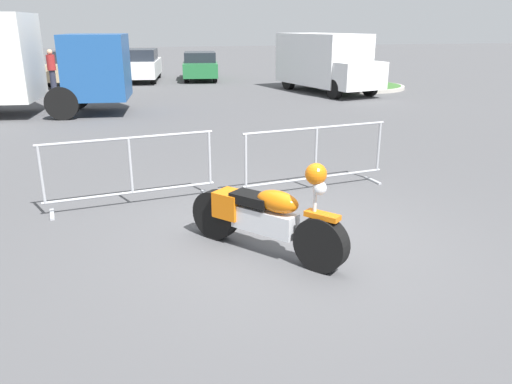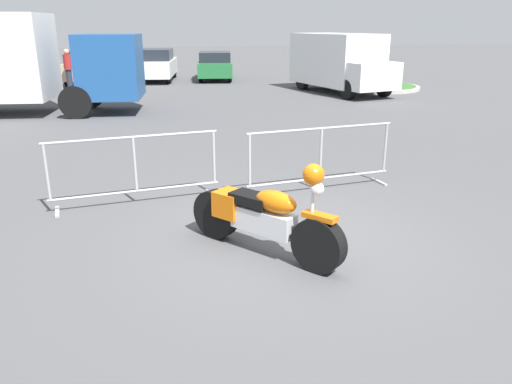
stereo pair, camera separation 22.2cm
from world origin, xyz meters
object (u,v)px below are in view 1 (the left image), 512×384
object	(u,v)px
crowd_barrier_far	(316,157)
crowd_barrier_near	(131,170)
motorcycle	(265,216)
pedestrian	(52,68)
delivery_van	(325,61)
parked_car_silver	(6,69)
parked_car_white	(139,65)
parked_car_tan	(75,67)
parked_car_green	(200,66)

from	to	relation	value
crowd_barrier_far	crowd_barrier_near	bearing A→B (deg)	180.00
motorcycle	pedestrian	world-z (taller)	pedestrian
crowd_barrier_far	delivery_van	xyz separation A→B (m)	(5.05, 11.92, 0.68)
parked_car_silver	motorcycle	bearing A→B (deg)	-153.17
crowd_barrier_near	parked_car_white	xyz separation A→B (m)	(0.90, 18.24, 0.22)
crowd_barrier_near	pedestrian	distance (m)	15.47
crowd_barrier_near	crowd_barrier_far	xyz separation A→B (m)	(2.99, 0.00, 0.00)
delivery_van	pedestrian	bearing A→B (deg)	-119.83
crowd_barrier_far	pedestrian	xyz separation A→B (m)	(-5.76, 15.21, 0.36)
crowd_barrier_far	delivery_van	distance (m)	12.97
crowd_barrier_far	parked_car_tan	distance (m)	18.64
parked_car_silver	parked_car_green	bearing A→B (deg)	-79.68
parked_car_white	pedestrian	distance (m)	4.77
delivery_van	parked_car_tan	world-z (taller)	delivery_van
crowd_barrier_far	parked_car_green	xyz separation A→B (m)	(0.88, 18.04, 0.13)
delivery_van	parked_car_green	size ratio (longest dim) A/B	1.26
motorcycle	crowd_barrier_near	size ratio (longest dim) A/B	0.70
parked_car_white	parked_car_tan	bearing A→B (deg)	104.60
crowd_barrier_near	parked_car_white	world-z (taller)	parked_car_white
parked_car_green	parked_car_white	bearing A→B (deg)	94.72
delivery_van	parked_car_white	xyz separation A→B (m)	(-7.14, 6.32, -0.47)
parked_car_tan	parked_car_white	size ratio (longest dim) A/B	0.99
motorcycle	parked_car_white	size ratio (longest dim) A/B	0.38
delivery_van	parked_car_white	distance (m)	9.55
parked_car_tan	crowd_barrier_near	bearing A→B (deg)	-164.73
crowd_barrier_near	parked_car_green	xyz separation A→B (m)	(3.87, 18.04, 0.13)
crowd_barrier_near	parked_car_tan	distance (m)	18.06
parked_car_silver	parked_car_green	distance (m)	8.91
parked_car_green	pedestrian	xyz separation A→B (m)	(-6.65, -2.82, 0.23)
parked_car_white	pedestrian	size ratio (longest dim) A/B	2.80
parked_car_silver	parked_car_green	world-z (taller)	parked_car_silver
parked_car_tan	motorcycle	bearing A→B (deg)	-161.25
pedestrian	crowd_barrier_near	bearing A→B (deg)	160.29
parked_car_green	pedestrian	size ratio (longest dim) A/B	2.50
parked_car_silver	parked_car_white	world-z (taller)	parked_car_white
motorcycle	crowd_barrier_near	world-z (taller)	motorcycle
delivery_van	parked_car_green	xyz separation A→B (m)	(-4.17, 6.11, -0.55)
crowd_barrier_far	parked_car_white	bearing A→B (deg)	96.53
parked_car_silver	parked_car_tan	bearing A→B (deg)	-78.36
parked_car_white	parked_car_green	xyz separation A→B (m)	(2.97, -0.21, -0.08)
crowd_barrier_near	delivery_van	bearing A→B (deg)	55.99
parked_car_silver	crowd_barrier_far	bearing A→B (deg)	-147.01
motorcycle	crowd_barrier_far	bearing A→B (deg)	106.20
motorcycle	parked_car_silver	xyz separation A→B (m)	(-6.53, 19.94, 0.28)
parked_car_silver	parked_car_white	size ratio (longest dim) A/B	0.98
delivery_van	parked_car_tan	bearing A→B (deg)	-133.65
motorcycle	pedestrian	xyz separation A→B (m)	(-4.27, 17.37, 0.45)
motorcycle	delivery_van	xyz separation A→B (m)	(6.55, 14.08, 0.77)
parked_car_silver	parked_car_green	xyz separation A→B (m)	(8.91, 0.25, -0.06)
crowd_barrier_near	motorcycle	bearing A→B (deg)	-55.28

